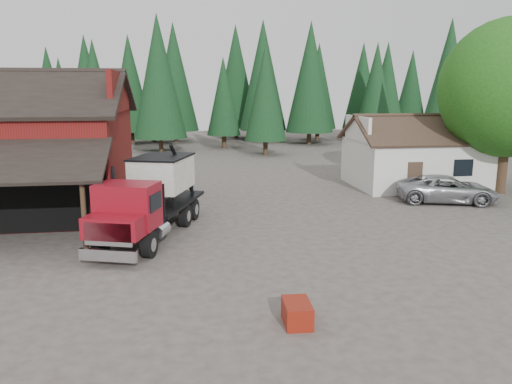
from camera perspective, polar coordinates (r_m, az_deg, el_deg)
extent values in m
plane|color=#4C413B|center=(18.12, -2.17, -8.04)|extent=(120.00, 120.00, 0.00)
cube|color=maroon|center=(28.73, -26.98, 3.15)|extent=(12.00, 10.00, 5.00)
cube|color=black|center=(30.88, -26.11, 10.26)|extent=(12.80, 5.53, 2.35)
cube|color=maroon|center=(27.17, -15.38, 10.99)|extent=(0.25, 7.00, 2.00)
cylinder|color=#382619|center=(20.01, -19.05, -2.60)|extent=(0.20, 0.20, 2.80)
cube|color=silver|center=(33.75, 17.80, 3.21)|extent=(8.00, 6.00, 3.00)
cube|color=#38281E|center=(32.18, 19.21, 6.77)|extent=(8.60, 3.42, 1.80)
cube|color=#38281E|center=(34.86, 16.95, 7.23)|extent=(8.60, 3.42, 1.80)
cube|color=silver|center=(31.95, 11.54, 7.15)|extent=(0.20, 4.20, 1.50)
cube|color=silver|center=(35.46, 23.88, 6.81)|extent=(0.20, 4.20, 1.50)
cube|color=#38281E|center=(30.49, 17.67, 1.42)|extent=(0.90, 0.06, 2.00)
cube|color=black|center=(31.82, 22.61, 2.58)|extent=(1.20, 0.06, 1.00)
cylinder|color=#382619|center=(33.19, 26.30, 2.60)|extent=(0.60, 0.60, 3.20)
sphere|color=#195714|center=(32.89, 27.03, 10.54)|extent=(8.00, 8.00, 8.00)
sphere|color=#195714|center=(32.90, 24.30, 8.67)|extent=(4.40, 4.40, 4.40)
cylinder|color=#382619|center=(47.92, 1.09, 5.23)|extent=(0.44, 0.44, 1.60)
cone|color=#10311B|center=(47.62, 1.12, 11.34)|extent=(3.96, 3.96, 9.00)
cylinder|color=#382619|center=(49.41, 20.59, 4.68)|extent=(0.44, 0.44, 1.60)
cone|color=#10311B|center=(49.14, 21.10, 11.76)|extent=(4.84, 4.84, 11.00)
cylinder|color=#382619|center=(51.30, -10.79, 5.44)|extent=(0.44, 0.44, 1.60)
cone|color=#10311B|center=(51.05, -11.08, 12.83)|extent=(5.28, 5.28, 12.00)
cylinder|color=black|center=(19.63, -17.28, -5.48)|extent=(0.61, 1.05, 1.00)
cylinder|color=black|center=(18.87, -12.08, -5.90)|extent=(0.61, 1.05, 1.00)
cylinder|color=black|center=(23.44, -12.52, -2.49)|extent=(0.61, 1.05, 1.00)
cylinder|color=black|center=(22.81, -8.08, -2.72)|extent=(0.61, 1.05, 1.00)
cylinder|color=black|center=(24.59, -11.42, -1.79)|extent=(0.61, 1.05, 1.00)
cylinder|color=black|center=(23.98, -7.17, -1.98)|extent=(0.61, 1.05, 1.00)
cube|color=black|center=(21.71, -11.66, -2.59)|extent=(3.35, 7.73, 0.36)
cube|color=silver|center=(18.02, -16.57, -6.96)|extent=(2.03, 0.80, 0.41)
cube|color=silver|center=(17.89, -16.57, -4.67)|extent=(1.67, 0.62, 0.82)
cube|color=maroon|center=(18.32, -15.85, -3.80)|extent=(2.30, 1.75, 0.77)
cube|color=maroon|center=(19.24, -14.44, -1.47)|extent=(2.54, 2.14, 1.68)
cube|color=black|center=(18.54, -15.39, -1.15)|extent=(1.83, 0.66, 0.82)
cylinder|color=black|center=(20.24, -15.93, 0.52)|extent=(0.16, 0.16, 1.63)
cube|color=black|center=(20.06, -13.40, -1.03)|extent=(2.15, 0.79, 1.45)
cube|color=black|center=(22.80, -10.54, -1.23)|extent=(3.82, 5.72, 0.15)
cube|color=silver|center=(22.55, -10.67, 2.10)|extent=(2.91, 3.49, 1.45)
cone|color=silver|center=(22.71, -10.58, -0.16)|extent=(2.51, 2.51, 0.63)
cube|color=black|center=(22.44, -10.74, 3.97)|extent=(3.02, 3.60, 0.07)
cylinder|color=black|center=(23.57, -8.36, 2.36)|extent=(1.23, 1.77, 2.77)
cube|color=maroon|center=(24.94, -10.03, 0.47)|extent=(0.74, 0.86, 0.41)
cylinder|color=silver|center=(19.65, -10.80, -4.32)|extent=(0.76, 1.02, 0.51)
imported|color=#A4A6AC|center=(29.37, 21.02, 0.32)|extent=(5.85, 3.94, 1.49)
cube|color=maroon|center=(13.60, 4.72, -13.61)|extent=(0.75, 1.13, 0.60)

